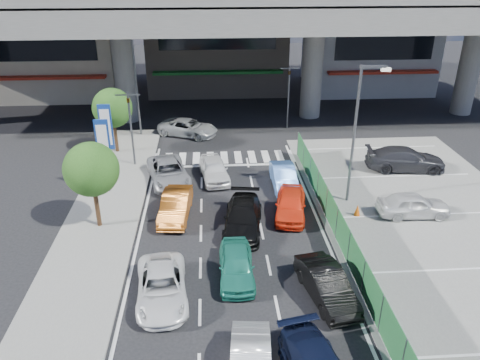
{
  "coord_description": "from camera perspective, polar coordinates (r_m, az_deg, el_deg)",
  "views": [
    {
      "loc": [
        -0.96,
        -17.89,
        13.21
      ],
      "look_at": [
        0.59,
        5.05,
        2.04
      ],
      "focal_mm": 35.0,
      "sensor_mm": 36.0,
      "label": 1
    }
  ],
  "objects": [
    {
      "name": "hatch_black_mid_right",
      "position": [
        20.45,
        10.5,
        -12.44
      ],
      "size": [
        2.2,
        4.27,
        1.34
      ],
      "primitive_type": "imported",
      "rotation": [
        0.0,
        0.0,
        0.2
      ],
      "color": "black",
      "rests_on": "ground"
    },
    {
      "name": "parked_sedan_dgrey",
      "position": [
        33.22,
        19.51,
        2.44
      ],
      "size": [
        5.4,
        2.67,
        1.51
      ],
      "primitive_type": "imported",
      "rotation": [
        0.0,
        0.0,
        1.46
      ],
      "color": "#2B2B2F",
      "rests_on": "parking_lot"
    },
    {
      "name": "building_east",
      "position": [
        53.16,
        15.47,
        17.22
      ],
      "size": [
        12.0,
        10.9,
        12.0
      ],
      "color": "gray",
      "rests_on": "ground"
    },
    {
      "name": "wagon_silver_front_left",
      "position": [
        30.04,
        -8.7,
        0.94
      ],
      "size": [
        3.37,
        5.34,
        1.37
      ],
      "primitive_type": "imported",
      "rotation": [
        0.0,
        0.0,
        0.24
      ],
      "color": "#929499",
      "rests_on": "ground"
    },
    {
      "name": "sedan_white_front_mid",
      "position": [
        30.16,
        -3.17,
        1.33
      ],
      "size": [
        2.18,
        4.24,
        1.38
      ],
      "primitive_type": "imported",
      "rotation": [
        0.0,
        0.0,
        0.14
      ],
      "color": "silver",
      "rests_on": "ground"
    },
    {
      "name": "ground",
      "position": [
        22.26,
        -0.66,
        -10.5
      ],
      "size": [
        120.0,
        120.0,
        0.0
      ],
      "primitive_type": "plane",
      "color": "black",
      "rests_on": "ground"
    },
    {
      "name": "sedan_black_mid",
      "position": [
        24.66,
        0.36,
        -4.62
      ],
      "size": [
        2.52,
        4.94,
        1.37
      ],
      "primitive_type": "imported",
      "rotation": [
        0.0,
        0.0,
        -0.13
      ],
      "color": "black",
      "rests_on": "ground"
    },
    {
      "name": "traffic_cone",
      "position": [
        26.76,
        14.11,
        -3.56
      ],
      "size": [
        0.41,
        0.41,
        0.68
      ],
      "primitive_type": "cone",
      "rotation": [
        0.0,
        0.0,
        0.19
      ],
      "color": "#D8540C",
      "rests_on": "parking_lot"
    },
    {
      "name": "street_lamp_left",
      "position": [
        37.26,
        -12.34,
        12.23
      ],
      "size": [
        1.65,
        0.22,
        8.0
      ],
      "color": "#595B60",
      "rests_on": "ground"
    },
    {
      "name": "signboard_near",
      "position": [
        28.5,
        -16.29,
        3.97
      ],
      "size": [
        0.8,
        0.14,
        4.7
      ],
      "color": "#595B60",
      "rests_on": "ground"
    },
    {
      "name": "building_center",
      "position": [
        51.19,
        -2.95,
        19.46
      ],
      "size": [
        14.0,
        10.9,
        15.0
      ],
      "color": "gray",
      "rests_on": "ground"
    },
    {
      "name": "traffic_light_left",
      "position": [
        31.73,
        -13.34,
        8.21
      ],
      "size": [
        1.6,
        1.24,
        5.2
      ],
      "color": "#595B60",
      "rests_on": "ground"
    },
    {
      "name": "taxi_orange_right",
      "position": [
        26.08,
        6.19,
        -2.96
      ],
      "size": [
        2.39,
        4.29,
        1.38
      ],
      "primitive_type": "imported",
      "rotation": [
        0.0,
        0.0,
        -0.2
      ],
      "color": "red",
      "rests_on": "ground"
    },
    {
      "name": "parked_sedan_white",
      "position": [
        27.49,
        20.37,
        -2.87
      ],
      "size": [
        3.97,
        1.71,
        1.34
      ],
      "primitive_type": "imported",
      "rotation": [
        0.0,
        0.0,
        1.54
      ],
      "color": "silver",
      "rests_on": "parking_lot"
    },
    {
      "name": "fence_run",
      "position": [
        23.4,
        12.34,
        -6.51
      ],
      "size": [
        0.16,
        22.0,
        1.8
      ],
      "primitive_type": null,
      "color": "#205E2F",
      "rests_on": "ground"
    },
    {
      "name": "kei_truck_front_right",
      "position": [
        29.27,
        5.36,
        0.38
      ],
      "size": [
        1.39,
        3.97,
        1.31
      ],
      "primitive_type": "imported",
      "rotation": [
        0.0,
        0.0,
        0.0
      ],
      "color": "#4D7ECD",
      "rests_on": "ground"
    },
    {
      "name": "sedan_white_mid_left",
      "position": [
        20.38,
        -9.51,
        -12.68
      ],
      "size": [
        2.48,
        4.65,
        1.24
      ],
      "primitive_type": "imported",
      "rotation": [
        0.0,
        0.0,
        0.09
      ],
      "color": "white",
      "rests_on": "ground"
    },
    {
      "name": "tree_near",
      "position": [
        24.74,
        -17.66,
        1.22
      ],
      "size": [
        2.8,
        2.8,
        4.8
      ],
      "color": "#382314",
      "rests_on": "ground"
    },
    {
      "name": "traffic_light_right",
      "position": [
        38.59,
        6.0,
        11.86
      ],
      "size": [
        1.6,
        1.24,
        5.2
      ],
      "color": "#595B60",
      "rests_on": "ground"
    },
    {
      "name": "taxi_teal_mid",
      "position": [
        21.25,
        -0.44,
        -10.3
      ],
      "size": [
        1.6,
        3.87,
        1.31
      ],
      "primitive_type": "imported",
      "rotation": [
        0.0,
        0.0,
        -0.01
      ],
      "color": "#23856F",
      "rests_on": "ground"
    },
    {
      "name": "street_lamp_right",
      "position": [
        26.62,
        14.23,
        6.61
      ],
      "size": [
        1.65,
        0.22,
        8.0
      ],
      "color": "#595B60",
      "rests_on": "ground"
    },
    {
      "name": "sidewalk_left",
      "position": [
        26.24,
        -16.69,
        -5.39
      ],
      "size": [
        4.0,
        30.0,
        0.12
      ],
      "primitive_type": "cube",
      "color": "slate",
      "rests_on": "ground"
    },
    {
      "name": "crossing_wagon_silver",
      "position": [
        37.82,
        -6.35,
        6.36
      ],
      "size": [
        5.23,
        3.95,
        1.32
      ],
      "primitive_type": "imported",
      "rotation": [
        0.0,
        0.0,
        1.15
      ],
      "color": "#9FA3A6",
      "rests_on": "ground"
    },
    {
      "name": "tree_far",
      "position": [
        34.53,
        -15.3,
        8.46
      ],
      "size": [
        2.8,
        2.8,
        4.8
      ],
      "color": "#382314",
      "rests_on": "ground"
    },
    {
      "name": "expressway",
      "position": [
        40.15,
        -2.64,
        19.52
      ],
      "size": [
        64.0,
        14.0,
        10.75
      ],
      "color": "#60605B",
      "rests_on": "ground"
    },
    {
      "name": "parking_lot",
      "position": [
        26.69,
        23.51,
        -6.09
      ],
      "size": [
        12.0,
        28.0,
        0.06
      ],
      "primitive_type": "cube",
      "color": "slate",
      "rests_on": "ground"
    },
    {
      "name": "signboard_far",
      "position": [
        31.33,
        -15.98,
        5.99
      ],
      "size": [
        0.8,
        0.14,
        4.7
      ],
      "color": "#595B60",
      "rests_on": "ground"
    },
    {
      "name": "building_west",
      "position": [
        52.51,
        -21.45,
        16.87
      ],
      "size": [
        12.0,
        10.9,
        13.0
      ],
      "color": "#A9A188",
      "rests_on": "ground"
    },
    {
      "name": "taxi_orange_left",
      "position": [
        26.04,
        -7.85,
        -3.11
      ],
      "size": [
        1.82,
        4.29,
        1.38
      ],
      "primitive_type": "imported",
      "rotation": [
        0.0,
        0.0,
        -0.09
      ],
      "color": "#BA5E1B",
      "rests_on": "ground"
    }
  ]
}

